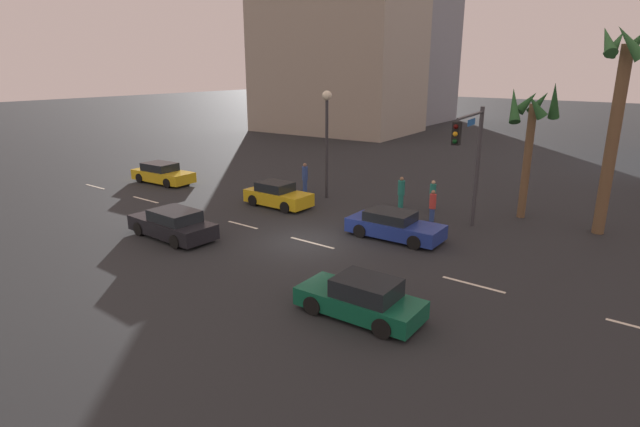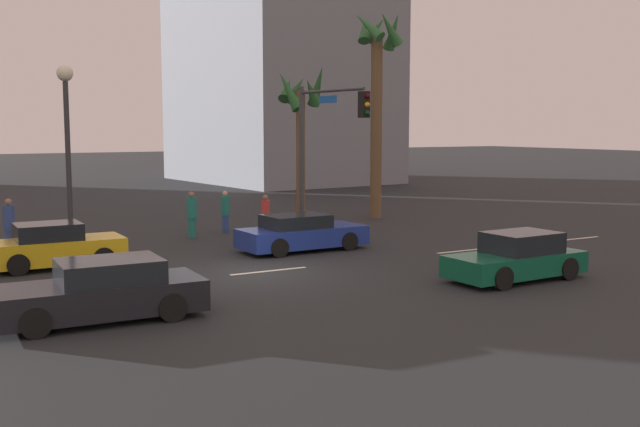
{
  "view_description": "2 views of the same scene",
  "coord_description": "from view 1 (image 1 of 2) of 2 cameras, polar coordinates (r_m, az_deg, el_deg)",
  "views": [
    {
      "loc": [
        13.7,
        -17.08,
        7.81
      ],
      "look_at": [
        1.21,
        -0.51,
        1.68
      ],
      "focal_mm": 28.27,
      "sensor_mm": 36.0,
      "label": 1
    },
    {
      "loc": [
        -9.13,
        -19.84,
        4.28
      ],
      "look_at": [
        1.28,
        -1.49,
        1.84
      ],
      "focal_mm": 41.88,
      "sensor_mm": 36.0,
      "label": 2
    }
  ],
  "objects": [
    {
      "name": "lane_stripe_2",
      "position": [
        25.87,
        -8.74,
        -1.28
      ],
      "size": [
        2.06,
        0.14,
        0.01
      ],
      "primitive_type": "cube",
      "color": "silver",
      "rests_on": "ground_plane"
    },
    {
      "name": "building_3",
      "position": [
        63.0,
        2.07,
        22.62
      ],
      "size": [
        18.94,
        13.49,
        29.14
      ],
      "primitive_type": "cube",
      "rotation": [
        0.0,
        0.0,
        0.06
      ],
      "color": "#9E9384",
      "rests_on": "ground_plane"
    },
    {
      "name": "lane_stripe_3",
      "position": [
        23.03,
        -0.91,
        -3.34
      ],
      "size": [
        2.49,
        0.14,
        0.01
      ],
      "primitive_type": "cube",
      "color": "silver",
      "rests_on": "ground_plane"
    },
    {
      "name": "car_2",
      "position": [
        36.34,
        -17.41,
        4.32
      ],
      "size": [
        4.67,
        2.14,
        1.36
      ],
      "color": "gold",
      "rests_on": "ground_plane"
    },
    {
      "name": "palm_tree_1",
      "position": [
        26.7,
        30.84,
        11.38
      ],
      "size": [
        2.59,
        2.38,
        9.63
      ],
      "color": "brown",
      "rests_on": "ground_plane"
    },
    {
      "name": "lane_stripe_0",
      "position": [
        36.84,
        -24.1,
        2.79
      ],
      "size": [
        2.24,
        0.14,
        0.01
      ],
      "primitive_type": "cube",
      "color": "silver",
      "rests_on": "ground_plane"
    },
    {
      "name": "lane_stripe_1",
      "position": [
        32.13,
        -19.15,
        1.49
      ],
      "size": [
        2.47,
        0.14,
        0.01
      ],
      "primitive_type": "cube",
      "color": "silver",
      "rests_on": "ground_plane"
    },
    {
      "name": "building_0",
      "position": [
        75.91,
        9.65,
        19.19
      ],
      "size": [
        12.56,
        11.77,
        23.42
      ],
      "primitive_type": "cube",
      "rotation": [
        0.0,
        0.0,
        0.03
      ],
      "color": "gray",
      "rests_on": "ground_plane"
    },
    {
      "name": "ground_plane",
      "position": [
        23.25,
        -1.62,
        -3.17
      ],
      "size": [
        220.0,
        220.0,
        0.0
      ],
      "primitive_type": "plane",
      "color": "#232628"
    },
    {
      "name": "streetlamp",
      "position": [
        30.04,
        0.77,
        10.07
      ],
      "size": [
        0.56,
        0.56,
        6.4
      ],
      "color": "#2D2D33",
      "rests_on": "ground_plane"
    },
    {
      "name": "lane_stripe_4",
      "position": [
        19.64,
        16.95,
        -7.7
      ],
      "size": [
        2.38,
        0.14,
        0.01
      ],
      "primitive_type": "cube",
      "color": "silver",
      "rests_on": "ground_plane"
    },
    {
      "name": "pedestrian_2",
      "position": [
        28.63,
        12.63,
        2.1
      ],
      "size": [
        0.49,
        0.49,
        1.71
      ],
      "color": "#2D478C",
      "rests_on": "ground_plane"
    },
    {
      "name": "car_1",
      "position": [
        24.59,
        -16.33,
        -1.18
      ],
      "size": [
        4.65,
        2.06,
        1.36
      ],
      "color": "black",
      "rests_on": "ground_plane"
    },
    {
      "name": "palm_tree_0",
      "position": [
        28.04,
        22.87,
        9.62
      ],
      "size": [
        2.68,
        2.33,
        7.11
      ],
      "color": "brown",
      "rests_on": "ground_plane"
    },
    {
      "name": "car_4",
      "position": [
        28.95,
        -4.82,
        2.07
      ],
      "size": [
        3.95,
        1.83,
        1.38
      ],
      "color": "gold",
      "rests_on": "ground_plane"
    },
    {
      "name": "pedestrian_3",
      "position": [
        28.8,
        9.18,
        2.45
      ],
      "size": [
        0.54,
        0.54,
        1.8
      ],
      "color": "#1E7266",
      "rests_on": "ground_plane"
    },
    {
      "name": "car_0",
      "position": [
        23.76,
        8.37,
        -1.38
      ],
      "size": [
        4.52,
        2.01,
        1.27
      ],
      "color": "navy",
      "rests_on": "ground_plane"
    },
    {
      "name": "traffic_signal",
      "position": [
        24.38,
        16.72,
        6.78
      ],
      "size": [
        0.69,
        4.38,
        5.92
      ],
      "color": "#38383D",
      "rests_on": "ground_plane"
    },
    {
      "name": "pedestrian_0",
      "position": [
        32.06,
        -1.72,
        4.18
      ],
      "size": [
        0.51,
        0.51,
        1.87
      ],
      "color": "#2D478C",
      "rests_on": "ground_plane"
    },
    {
      "name": "pedestrian_1",
      "position": [
        26.58,
        12.62,
        0.94
      ],
      "size": [
        0.45,
        0.45,
        1.67
      ],
      "color": "#2D478C",
      "rests_on": "ground_plane"
    },
    {
      "name": "car_3",
      "position": [
        16.4,
        4.69,
        -9.61
      ],
      "size": [
        4.16,
        1.91,
        1.34
      ],
      "color": "#0F5138",
      "rests_on": "ground_plane"
    }
  ]
}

